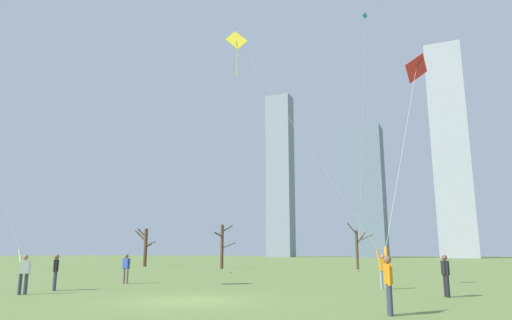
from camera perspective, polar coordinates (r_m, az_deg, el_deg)
ground_plane at (r=17.22m, az=-8.44°, el=-17.14°), size 400.00×400.00×0.00m
kite_flyer_midfield_center_red at (r=14.88m, az=17.27°, el=-7.10°), size 1.37×6.86×10.11m
kite_flyer_midfield_right_yellow at (r=22.47m, az=13.08°, el=-9.12°), size 6.51×4.69×12.42m
bystander_strolling_midfield at (r=19.79m, az=22.75°, el=-13.02°), size 0.32×0.48×1.62m
bystander_watching_nearby at (r=27.04m, az=-16.05°, el=-12.82°), size 0.51×0.22×1.62m
bystander_far_off_by_trees at (r=23.27m, az=-23.91°, el=-12.58°), size 0.42×0.37×1.62m
distant_kite_low_near_trees_teal at (r=49.31m, az=13.44°, el=12.73°), size 1.65×2.95×26.74m
bare_tree_center at (r=49.14m, az=-4.28°, el=-10.64°), size 1.89×1.82×4.62m
bare_tree_rightmost at (r=58.99m, az=-13.82°, el=-10.35°), size 3.63×1.85×4.64m
bare_tree_right_of_center at (r=48.81m, az=12.64°, el=-10.67°), size 2.31×2.96×4.69m
skyline_wide_slab at (r=174.45m, az=3.06°, el=-1.80°), size 9.43×6.61×62.37m
skyline_tall_tower at (r=157.77m, az=23.26°, el=1.35°), size 11.07×10.16×68.71m
skyline_mid_tower_right at (r=158.94m, az=13.86°, el=-3.79°), size 11.04×8.95×44.46m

